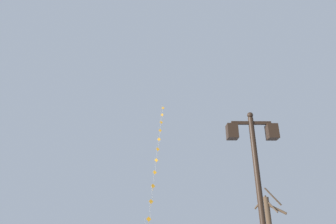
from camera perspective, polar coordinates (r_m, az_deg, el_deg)
twin_lantern_lamp_post at (r=7.75m, az=17.06°, el=-10.13°), size 1.35×0.28×4.77m
kite_train at (r=27.03m, az=-2.24°, el=-8.77°), size 1.31×11.91×15.81m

